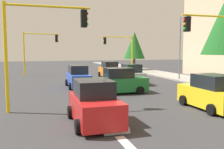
{
  "coord_description": "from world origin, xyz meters",
  "views": [
    {
      "loc": [
        19.97,
        -5.97,
        3.31
      ],
      "look_at": [
        -0.7,
        0.35,
        1.2
      ],
      "focal_mm": 39.58,
      "sensor_mm": 36.0,
      "label": 1
    }
  ],
  "objects_px": {
    "traffic_signal_far_right": "(38,45)",
    "car_yellow": "(211,93)",
    "car_silver": "(131,75)",
    "traffic_signal_far_left": "(120,47)",
    "traffic_signal_near_right": "(41,36)",
    "traffic_signal_near_left": "(217,39)",
    "tree_roadside_far": "(134,45)",
    "car_green": "(120,82)",
    "street_lamp_curbside": "(182,41)",
    "car_orange": "(109,70)",
    "car_red": "(94,104)",
    "car_blue": "(78,77)"
  },
  "relations": [
    {
      "from": "traffic_signal_far_right",
      "to": "car_yellow",
      "type": "bearing_deg",
      "value": 22.08
    },
    {
      "from": "traffic_signal_far_right",
      "to": "car_silver",
      "type": "xyz_separation_m",
      "value": [
        11.41,
        8.55,
        -3.09
      ]
    },
    {
      "from": "traffic_signal_far_left",
      "to": "car_silver",
      "type": "xyz_separation_m",
      "value": [
        11.41,
        -2.79,
        -2.94
      ]
    },
    {
      "from": "traffic_signal_near_right",
      "to": "car_silver",
      "type": "relative_size",
      "value": 1.5
    },
    {
      "from": "traffic_signal_near_left",
      "to": "tree_roadside_far",
      "type": "relative_size",
      "value": 0.9
    },
    {
      "from": "traffic_signal_far_right",
      "to": "car_green",
      "type": "bearing_deg",
      "value": 20.24
    },
    {
      "from": "traffic_signal_far_right",
      "to": "street_lamp_curbside",
      "type": "height_order",
      "value": "street_lamp_curbside"
    },
    {
      "from": "car_green",
      "to": "car_orange",
      "type": "bearing_deg",
      "value": 167.99
    },
    {
      "from": "tree_roadside_far",
      "to": "car_green",
      "type": "bearing_deg",
      "value": -24.92
    },
    {
      "from": "street_lamp_curbside",
      "to": "car_green",
      "type": "height_order",
      "value": "street_lamp_curbside"
    },
    {
      "from": "car_yellow",
      "to": "traffic_signal_near_right",
      "type": "bearing_deg",
      "value": -105.07
    },
    {
      "from": "traffic_signal_near_right",
      "to": "car_green",
      "type": "bearing_deg",
      "value": 124.01
    },
    {
      "from": "car_red",
      "to": "traffic_signal_near_left",
      "type": "bearing_deg",
      "value": 109.12
    },
    {
      "from": "car_blue",
      "to": "street_lamp_curbside",
      "type": "bearing_deg",
      "value": 97.57
    },
    {
      "from": "car_orange",
      "to": "traffic_signal_far_right",
      "type": "bearing_deg",
      "value": -120.8
    },
    {
      "from": "traffic_signal_far_right",
      "to": "tree_roadside_far",
      "type": "relative_size",
      "value": 0.89
    },
    {
      "from": "car_red",
      "to": "traffic_signal_far_right",
      "type": "bearing_deg",
      "value": -174.65
    },
    {
      "from": "car_orange",
      "to": "car_red",
      "type": "bearing_deg",
      "value": -18.41
    },
    {
      "from": "car_blue",
      "to": "traffic_signal_near_right",
      "type": "bearing_deg",
      "value": -22.23
    },
    {
      "from": "traffic_signal_near_right",
      "to": "car_blue",
      "type": "relative_size",
      "value": 1.4
    },
    {
      "from": "car_silver",
      "to": "car_yellow",
      "type": "xyz_separation_m",
      "value": [
        11.05,
        0.56,
        0.0
      ]
    },
    {
      "from": "street_lamp_curbside",
      "to": "car_silver",
      "type": "bearing_deg",
      "value": -80.81
    },
    {
      "from": "traffic_signal_near_right",
      "to": "traffic_signal_far_left",
      "type": "distance_m",
      "value": 23.01
    },
    {
      "from": "traffic_signal_near_right",
      "to": "car_silver",
      "type": "xyz_separation_m",
      "value": [
        -8.59,
        8.58,
        -3.22
      ]
    },
    {
      "from": "car_green",
      "to": "car_silver",
      "type": "bearing_deg",
      "value": 149.93
    },
    {
      "from": "car_blue",
      "to": "traffic_signal_near_left",
      "type": "bearing_deg",
      "value": 45.22
    },
    {
      "from": "tree_roadside_far",
      "to": "traffic_signal_far_right",
      "type": "bearing_deg",
      "value": -75.25
    },
    {
      "from": "car_orange",
      "to": "car_silver",
      "type": "bearing_deg",
      "value": 2.64
    },
    {
      "from": "traffic_signal_near_left",
      "to": "tree_roadside_far",
      "type": "xyz_separation_m",
      "value": [
        -24.0,
        3.8,
        0.09
      ]
    },
    {
      "from": "car_silver",
      "to": "car_yellow",
      "type": "bearing_deg",
      "value": 2.89
    },
    {
      "from": "traffic_signal_far_right",
      "to": "car_orange",
      "type": "distance_m",
      "value": 10.1
    },
    {
      "from": "traffic_signal_near_left",
      "to": "tree_roadside_far",
      "type": "bearing_deg",
      "value": 171.01
    },
    {
      "from": "car_blue",
      "to": "car_yellow",
      "type": "xyz_separation_m",
      "value": [
        10.53,
        5.84,
        0.0
      ]
    },
    {
      "from": "traffic_signal_far_right",
      "to": "traffic_signal_near_right",
      "type": "distance_m",
      "value": 20.0
    },
    {
      "from": "traffic_signal_near_right",
      "to": "street_lamp_curbside",
      "type": "relative_size",
      "value": 0.83
    },
    {
      "from": "street_lamp_curbside",
      "to": "traffic_signal_near_left",
      "type": "bearing_deg",
      "value": -19.98
    },
    {
      "from": "car_yellow",
      "to": "traffic_signal_far_left",
      "type": "bearing_deg",
      "value": 174.33
    },
    {
      "from": "tree_roadside_far",
      "to": "car_green",
      "type": "distance_m",
      "value": 22.29
    },
    {
      "from": "street_lamp_curbside",
      "to": "car_silver",
      "type": "distance_m",
      "value": 7.29
    },
    {
      "from": "car_orange",
      "to": "traffic_signal_near_right",
      "type": "bearing_deg",
      "value": -28.79
    },
    {
      "from": "car_green",
      "to": "car_orange",
      "type": "xyz_separation_m",
      "value": [
        -11.08,
        2.36,
        -0.0
      ]
    },
    {
      "from": "traffic_signal_near_left",
      "to": "car_yellow",
      "type": "relative_size",
      "value": 1.41
    },
    {
      "from": "traffic_signal_far_left",
      "to": "car_blue",
      "type": "bearing_deg",
      "value": -34.09
    },
    {
      "from": "traffic_signal_far_left",
      "to": "street_lamp_curbside",
      "type": "height_order",
      "value": "street_lamp_curbside"
    },
    {
      "from": "car_orange",
      "to": "car_red",
      "type": "xyz_separation_m",
      "value": [
        18.28,
        -6.08,
        0.0
      ]
    },
    {
      "from": "traffic_signal_far_right",
      "to": "car_silver",
      "type": "relative_size",
      "value": 1.45
    },
    {
      "from": "traffic_signal_near_right",
      "to": "car_red",
      "type": "relative_size",
      "value": 1.48
    },
    {
      "from": "car_blue",
      "to": "car_yellow",
      "type": "height_order",
      "value": "same"
    },
    {
      "from": "traffic_signal_near_left",
      "to": "traffic_signal_near_right",
      "type": "bearing_deg",
      "value": -90.0
    },
    {
      "from": "car_silver",
      "to": "car_blue",
      "type": "xyz_separation_m",
      "value": [
        0.52,
        -5.29,
        0.0
      ]
    }
  ]
}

